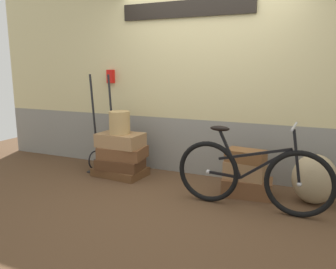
{
  "coord_description": "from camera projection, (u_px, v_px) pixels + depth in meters",
  "views": [
    {
      "loc": [
        1.43,
        -3.72,
        1.53
      ],
      "look_at": [
        -0.3,
        0.15,
        0.68
      ],
      "focal_mm": 36.39,
      "sensor_mm": 36.0,
      "label": 1
    }
  ],
  "objects": [
    {
      "name": "suitcase_6",
      "position": [
        246.0,
        156.0,
        4.03
      ],
      "size": [
        0.48,
        0.32,
        0.14
      ],
      "primitive_type": "cube",
      "rotation": [
        0.0,
        0.0,
        -0.12
      ],
      "color": "brown",
      "rests_on": "suitcase_5"
    },
    {
      "name": "suitcase_5",
      "position": [
        245.0,
        170.0,
        4.08
      ],
      "size": [
        0.49,
        0.33,
        0.21
      ],
      "primitive_type": "cube",
      "rotation": [
        0.0,
        0.0,
        -0.06
      ],
      "color": "#9E754C",
      "rests_on": "suitcase_4"
    },
    {
      "name": "wicker_basket",
      "position": [
        120.0,
        123.0,
        4.71
      ],
      "size": [
        0.29,
        0.29,
        0.32
      ],
      "primitive_type": "cylinder",
      "color": "tan",
      "rests_on": "suitcase_3"
    },
    {
      "name": "bicycle",
      "position": [
        251.0,
        176.0,
        3.66
      ],
      "size": [
        1.69,
        0.46,
        0.96
      ],
      "color": "black",
      "rests_on": "ground"
    },
    {
      "name": "station_building",
      "position": [
        209.0,
        81.0,
        4.7
      ],
      "size": [
        7.22,
        0.74,
        2.65
      ],
      "color": "gray",
      "rests_on": "ground"
    },
    {
      "name": "suitcase_1",
      "position": [
        121.0,
        164.0,
        4.8
      ],
      "size": [
        0.65,
        0.45,
        0.15
      ],
      "primitive_type": "cube",
      "rotation": [
        0.0,
        0.0,
        0.07
      ],
      "color": "#4C2D19",
      "rests_on": "suitcase_0"
    },
    {
      "name": "luggage_trolley",
      "position": [
        103.0,
        148.0,
        5.05
      ],
      "size": [
        0.39,
        0.36,
        1.42
      ],
      "color": "black",
      "rests_on": "ground"
    },
    {
      "name": "suitcase_4",
      "position": [
        247.0,
        187.0,
        4.1
      ],
      "size": [
        0.61,
        0.41,
        0.21
      ],
      "primitive_type": "cube",
      "rotation": [
        0.0,
        0.0,
        0.1
      ],
      "color": "brown",
      "rests_on": "ground"
    },
    {
      "name": "suitcase_0",
      "position": [
        120.0,
        172.0,
        4.87
      ],
      "size": [
        0.75,
        0.53,
        0.11
      ],
      "primitive_type": "cube",
      "rotation": [
        0.0,
        0.0,
        -0.08
      ],
      "color": "brown",
      "rests_on": "ground"
    },
    {
      "name": "ground",
      "position": [
        185.0,
        195.0,
        4.21
      ],
      "size": [
        9.22,
        5.2,
        0.06
      ],
      "primitive_type": "cube",
      "color": "#513823"
    },
    {
      "name": "burlap_sack",
      "position": [
        314.0,
        179.0,
        3.83
      ],
      "size": [
        0.49,
        0.42,
        0.57
      ],
      "primitive_type": "ellipsoid",
      "color": "#9E8966",
      "rests_on": "ground"
    },
    {
      "name": "suitcase_3",
      "position": [
        121.0,
        140.0,
        4.79
      ],
      "size": [
        0.63,
        0.44,
        0.19
      ],
      "primitive_type": "cube",
      "rotation": [
        0.0,
        0.0,
        -0.03
      ],
      "color": "#9E754C",
      "rests_on": "suitcase_2"
    },
    {
      "name": "suitcase_2",
      "position": [
        123.0,
        152.0,
        4.81
      ],
      "size": [
        0.66,
        0.49,
        0.16
      ],
      "primitive_type": "cube",
      "rotation": [
        0.0,
        0.0,
        0.1
      ],
      "color": "brown",
      "rests_on": "suitcase_1"
    }
  ]
}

